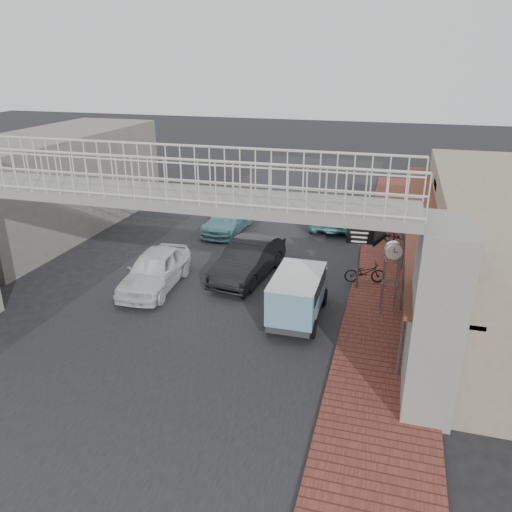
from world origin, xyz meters
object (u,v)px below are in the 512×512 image
Objects in this scene: angkot_curb at (336,212)px; street_clock at (393,254)px; dark_sedan at (248,260)px; arrow_sign at (379,236)px; angkot_far at (229,219)px; angkot_van at (298,290)px; white_hatchback at (155,270)px; motorcycle_far at (400,234)px; motorcycle_near at (365,272)px.

angkot_curb is 1.94× the size of street_clock.
arrow_sign is (5.16, 0.02, 1.54)m from dark_sedan.
dark_sedan is 6.12m from angkot_far.
angkot_van is at bearing 88.58° from angkot_curb.
angkot_far is (0.53, 7.48, -0.12)m from white_hatchback.
white_hatchback is 11.98m from motorcycle_far.
dark_sedan is 1.75× the size of street_clock.
motorcycle_near is 0.98× the size of motorcycle_far.
dark_sedan is at bearing -60.76° from angkot_far.
street_clock is 1.94m from arrow_sign.
white_hatchback is at bearing 170.39° from angkot_van.
dark_sedan reaches higher than white_hatchback.
angkot_far reaches higher than motorcycle_near.
motorcycle_far is (1.27, 4.99, 0.07)m from motorcycle_near.
angkot_van is at bearing -13.21° from white_hatchback.
motorcycle_near is (8.02, 2.57, -0.23)m from white_hatchback.
dark_sedan is 2.82× the size of motorcycle_far.
motorcycle_near is at bearing 13.97° from white_hatchback.
white_hatchback is 11.74m from angkot_curb.
angkot_far is 1.63× the size of street_clock.
motorcycle_far is 0.62× the size of street_clock.
arrow_sign is (2.60, -8.15, 1.59)m from angkot_curb.
angkot_curb is at bearing 79.67° from dark_sedan.
arrow_sign is (8.43, 2.03, 1.55)m from white_hatchback.
white_hatchback is 2.68× the size of motorcycle_far.
dark_sedan is at bearing 150.84° from motorcycle_far.
angkot_van is at bearing -54.69° from angkot_far.
street_clock is (-0.27, -7.38, 1.73)m from motorcycle_far.
motorcycle_far reaches higher than motorcycle_near.
white_hatchback reaches higher than angkot_curb.
angkot_curb is 3.19× the size of motorcycle_near.
white_hatchback reaches higher than motorcycle_far.
white_hatchback is at bearing -91.50° from angkot_far.
white_hatchback reaches higher than angkot_far.
street_clock is at bearing 20.98° from angkot_van.
angkot_curb is 1.46× the size of angkot_van.
street_clock is (1.00, -2.38, 1.80)m from motorcycle_near.
dark_sedan is at bearing 81.40° from motorcycle_near.
dark_sedan is 0.90× the size of angkot_curb.
street_clock is (8.49, -7.29, 1.69)m from angkot_far.
street_clock reaches higher than white_hatchback.
angkot_curb is 7.92m from motorcycle_near.
street_clock is (3.18, -10.00, 1.60)m from angkot_curb.
arrow_sign is at bearing 105.51° from angkot_curb.
angkot_van reaches higher than angkot_far.
motorcycle_near is 1.91m from arrow_sign.
angkot_van is 4.07m from arrow_sign.
motorcycle_far is at bearing 68.68° from angkot_van.
dark_sedan is 6.22m from street_clock.
street_clock is at bearing -2.62° from white_hatchback.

